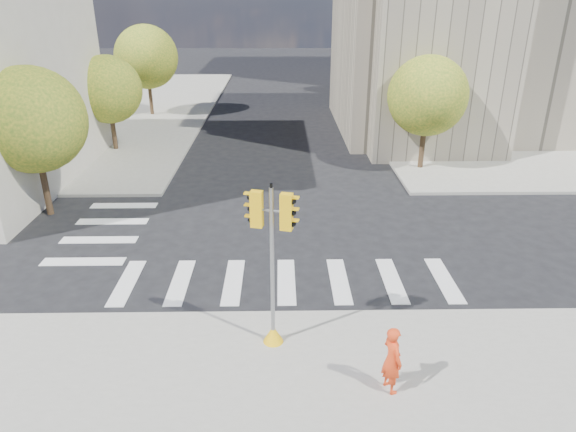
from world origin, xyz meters
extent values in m
plane|color=black|center=(0.00, 0.00, 0.00)|extent=(160.00, 160.00, 0.00)
cube|color=gray|center=(20.00, 26.00, 0.07)|extent=(28.00, 40.00, 0.15)
cube|color=gray|center=(-20.00, 26.00, 0.07)|extent=(28.00, 40.00, 0.15)
cube|color=gray|center=(17.00, 20.00, 7.00)|extent=(26.00, 14.00, 14.00)
cube|color=gray|center=(9.00, 15.00, 7.00)|extent=(8.00, 8.00, 14.00)
cylinder|color=#382616|center=(-10.50, 4.00, 1.22)|extent=(0.28, 0.28, 2.45)
sphere|color=#34651D|center=(-10.50, 4.00, 4.21)|extent=(4.40, 4.40, 4.40)
cylinder|color=#382616|center=(-10.50, 14.00, 1.08)|extent=(0.28, 0.28, 2.17)
sphere|color=#34651D|center=(-10.50, 14.00, 3.77)|extent=(4.00, 4.00, 4.00)
cylinder|color=#382616|center=(-10.50, 24.00, 1.31)|extent=(0.28, 0.28, 2.62)
sphere|color=#34651D|center=(-10.50, 24.00, 4.54)|extent=(4.80, 4.80, 4.80)
cylinder|color=#382616|center=(7.50, 10.00, 1.19)|extent=(0.28, 0.28, 2.38)
sphere|color=#34651D|center=(7.50, 10.00, 4.06)|extent=(4.20, 4.20, 4.20)
cylinder|color=#382616|center=(7.50, 22.00, 1.26)|extent=(0.28, 0.28, 2.52)
sphere|color=#34651D|center=(7.50, 22.00, 4.36)|extent=(4.60, 4.60, 4.60)
cylinder|color=#382616|center=(7.50, 34.00, 1.14)|extent=(0.28, 0.28, 2.27)
sphere|color=#34651D|center=(7.50, 34.00, 3.88)|extent=(4.00, 4.00, 4.00)
cylinder|color=black|center=(8.00, 14.00, 4.15)|extent=(0.12, 0.12, 8.00)
cube|color=black|center=(8.00, 14.00, 8.15)|extent=(0.35, 0.18, 0.22)
cylinder|color=black|center=(8.00, 28.00, 4.15)|extent=(0.12, 0.12, 8.00)
cube|color=black|center=(8.00, 28.00, 8.15)|extent=(0.35, 0.18, 0.22)
cone|color=yellow|center=(-0.51, -5.47, 0.40)|extent=(0.56, 0.56, 0.50)
cylinder|color=gray|center=(-0.51, -5.47, 2.41)|extent=(0.11, 0.11, 4.53)
cylinder|color=black|center=(-0.51, -5.47, 4.73)|extent=(0.07, 0.07, 0.12)
cylinder|color=gray|center=(-0.51, -5.47, 4.08)|extent=(0.89, 0.28, 0.06)
cube|color=yellow|center=(-0.87, -5.38, 4.08)|extent=(0.35, 0.29, 0.95)
cube|color=yellow|center=(-0.14, -5.57, 4.08)|extent=(0.35, 0.29, 0.95)
imported|color=#EF3E16|center=(2.33, -7.38, 1.03)|extent=(0.63, 0.76, 1.77)
camera|label=1|loc=(-0.29, -17.12, 8.98)|focal=32.00mm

